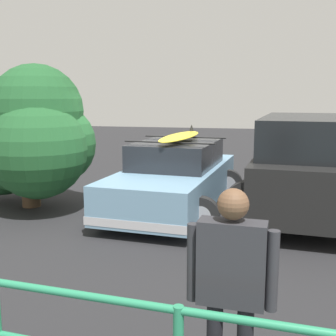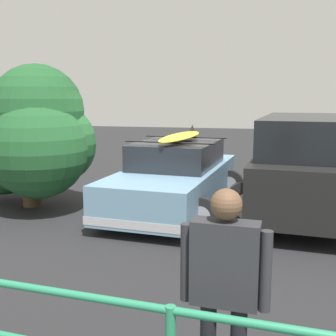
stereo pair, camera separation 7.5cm
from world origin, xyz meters
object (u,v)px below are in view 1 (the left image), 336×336
suv_car (306,164)px  sedan_car (175,177)px  person_bystander (231,280)px  bush_near_left (31,135)px

suv_car → sedan_car: bearing=4.6°
sedan_car → person_bystander: size_ratio=2.73×
suv_car → person_bystander: 5.75m
suv_car → bush_near_left: size_ratio=1.56×
suv_car → person_bystander: size_ratio=2.92×
bush_near_left → sedan_car: bearing=-168.7°
suv_car → person_bystander: (1.02, 5.66, 0.01)m
sedan_car → person_bystander: person_bystander is taller
suv_car → person_bystander: suv_car is taller
sedan_car → person_bystander: (-1.56, 5.46, 0.35)m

